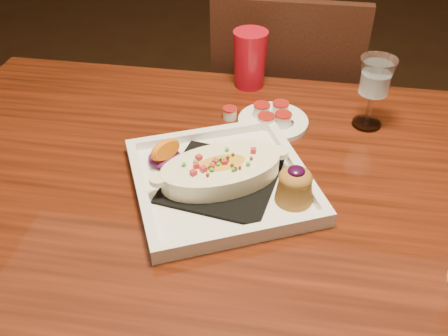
% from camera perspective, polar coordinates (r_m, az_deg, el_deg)
% --- Properties ---
extents(table, '(1.50, 0.90, 0.75)m').
position_cam_1_polar(table, '(1.00, 4.62, -6.92)').
color(table, '#62200E').
rests_on(table, floor).
extents(chair_far, '(0.42, 0.42, 0.93)m').
position_cam_1_polar(chair_far, '(1.58, 6.70, 5.39)').
color(chair_far, black).
rests_on(chair_far, floor).
extents(plate, '(0.42, 0.42, 0.08)m').
position_cam_1_polar(plate, '(0.92, 0.29, -0.95)').
color(plate, white).
rests_on(plate, table).
extents(goblet, '(0.08, 0.08, 0.16)m').
position_cam_1_polar(goblet, '(1.10, 16.90, 9.55)').
color(goblet, silver).
rests_on(goblet, table).
extents(saucer, '(0.16, 0.16, 0.11)m').
position_cam_1_polar(saucer, '(1.11, 5.55, 5.56)').
color(saucer, white).
rests_on(saucer, table).
extents(creamer_loose, '(0.03, 0.03, 0.03)m').
position_cam_1_polar(creamer_loose, '(1.13, 0.66, 6.32)').
color(creamer_loose, white).
rests_on(creamer_loose, table).
extents(red_tumbler, '(0.08, 0.08, 0.14)m').
position_cam_1_polar(red_tumbler, '(1.24, 2.98, 12.31)').
color(red_tumbler, '#B50C1E').
rests_on(red_tumbler, table).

